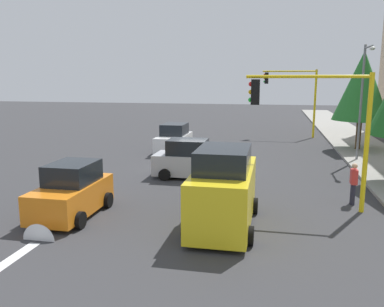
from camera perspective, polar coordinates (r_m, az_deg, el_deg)
ground_plane at (r=22.41m, az=0.91°, el=-2.22°), size 120.00×120.00×0.00m
sidewalk_kerb at (r=27.67m, az=24.90°, el=-0.59°), size 80.00×4.00×0.15m
lane_arrow_near at (r=13.18m, az=-22.44°, el=-12.40°), size 2.40×1.10×1.10m
traffic_signal_far_left at (r=35.51m, az=14.51°, el=8.90°), size 0.36×4.59×5.83m
traffic_signal_near_left at (r=15.59m, az=17.44°, el=5.53°), size 0.36×4.59×5.24m
street_lamp_curbside at (r=25.60m, az=23.49°, el=8.34°), size 2.15×0.28×7.00m
tree_roadside_mid at (r=30.06m, az=23.35°, el=8.94°), size 3.81×3.81×6.94m
delivery_van_yellow at (r=13.55m, az=4.61°, el=-5.26°), size 4.80×2.22×2.77m
car_silver at (r=20.31m, az=-0.22°, el=-0.98°), size 2.11×3.78×1.98m
car_white at (r=27.42m, az=-2.60°, el=2.05°), size 4.16×2.11×1.98m
car_orange at (r=15.32m, az=-16.94°, el=-5.32°), size 3.74×2.05×1.98m
pedestrian_crossing at (r=17.18m, az=22.27°, el=-3.90°), size 0.40×0.24×1.70m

